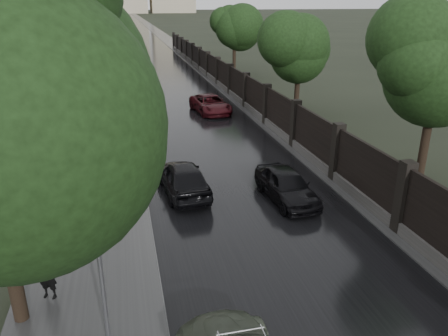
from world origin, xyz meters
TOP-DOWN VIEW (x-y plane):
  - road at (0.00, 190.00)m, footprint 8.00×420.00m
  - sidewalk_left at (-6.00, 190.00)m, footprint 4.00×420.00m
  - verge_right at (5.50, 190.00)m, footprint 3.00×420.00m
  - fence_right at (4.60, 32.01)m, footprint 0.45×75.72m
  - tree_left_far at (-8.00, 30.00)m, footprint 4.25×4.25m
  - tree_right_a at (7.50, 8.00)m, footprint 4.08×4.08m
  - tree_right_b at (7.50, 22.00)m, footprint 4.08×4.08m
  - tree_right_c at (7.50, 40.00)m, footprint 4.08×4.08m
  - lamp_post at (-5.40, 1.50)m, footprint 0.25×0.12m
  - traffic_light at (-4.30, 24.99)m, footprint 0.16×0.32m
  - hatchback_left at (-2.42, 10.12)m, footprint 2.10×4.40m
  - car_right_near at (1.63, 8.46)m, footprint 1.89×4.07m
  - car_right_far at (1.60, 23.96)m, footprint 2.71×4.92m
  - pedestrian_umbrella at (-7.00, 3.74)m, footprint 1.12×1.13m

SIDE VIEW (x-z plane):
  - road at x=0.00m, z-range 0.00..0.02m
  - verge_right at x=5.50m, z-range 0.00..0.08m
  - sidewalk_left at x=-6.00m, z-range 0.00..0.16m
  - car_right_far at x=1.60m, z-range 0.00..1.31m
  - car_right_near at x=1.63m, z-range 0.00..1.35m
  - hatchback_left at x=-2.42m, z-range 0.00..1.45m
  - fence_right at x=4.60m, z-range -0.34..2.36m
  - pedestrian_umbrella at x=-7.00m, z-range 0.54..2.84m
  - traffic_light at x=-4.30m, z-range 0.40..4.40m
  - lamp_post at x=-5.40m, z-range 0.12..5.23m
  - tree_right_a at x=7.50m, z-range 1.44..8.46m
  - tree_right_b at x=7.50m, z-range 1.44..8.46m
  - tree_right_c at x=7.50m, z-range 1.44..8.46m
  - tree_left_far at x=-8.00m, z-range 1.55..8.94m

